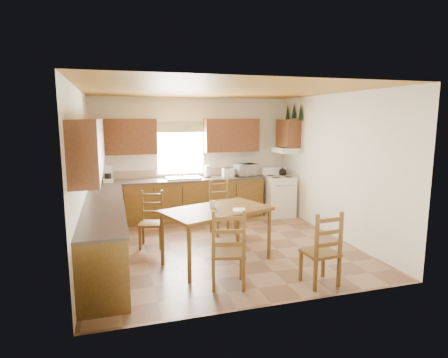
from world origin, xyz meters
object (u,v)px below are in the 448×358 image
object	(u,v)px
chair_near_left	(228,248)
chair_far_left	(151,220)
dining_table	(217,236)
chair_far_right	(223,208)
stove	(279,196)
chair_near_right	(320,248)
microwave	(246,170)

from	to	relation	value
chair_near_left	chair_far_left	distance (m)	2.04
dining_table	chair_far_right	world-z (taller)	chair_far_right
chair_near_left	chair_far_left	xyz separation A→B (m)	(-0.82, 1.87, -0.05)
chair_near_left	chair_far_right	size ratio (longest dim) A/B	1.04
stove	dining_table	bearing A→B (deg)	-128.87
chair_near_right	chair_far_left	size ratio (longest dim) A/B	1.06
chair_far_right	stove	bearing A→B (deg)	22.54
chair_far_left	chair_far_right	xyz separation A→B (m)	(1.43, 0.37, 0.03)
dining_table	chair_far_right	bearing A→B (deg)	49.78
microwave	chair_far_left	world-z (taller)	microwave
chair_near_right	chair_far_right	bearing A→B (deg)	-80.50
stove	microwave	bearing A→B (deg)	159.23
microwave	chair_far_right	size ratio (longest dim) A/B	0.44
dining_table	chair_far_right	size ratio (longest dim) A/B	1.56
chair_near_right	chair_far_right	world-z (taller)	chair_far_right
microwave	chair_far_left	bearing A→B (deg)	-154.27
stove	chair_far_left	xyz separation A→B (m)	(-3.06, -1.32, 0.03)
dining_table	chair_near_right	bearing A→B (deg)	-65.63
stove	chair_near_left	world-z (taller)	chair_near_left
microwave	dining_table	xyz separation A→B (m)	(-1.44, -2.65, -0.63)
chair_near_left	chair_far_left	bearing A→B (deg)	-52.56
dining_table	chair_near_right	size ratio (longest dim) A/B	1.56
dining_table	chair_near_right	distance (m)	1.62
microwave	chair_near_left	distance (m)	3.86
chair_near_right	chair_far_left	xyz separation A→B (m)	(-2.04, 2.18, -0.03)
stove	dining_table	world-z (taller)	stove
chair_near_right	chair_far_left	bearing A→B (deg)	-50.93
chair_near_right	dining_table	bearing A→B (deg)	-49.90
dining_table	chair_near_left	xyz separation A→B (m)	(-0.09, -0.86, 0.11)
dining_table	chair_far_left	xyz separation A→B (m)	(-0.91, 1.01, 0.06)
chair_far_left	microwave	bearing A→B (deg)	49.12
stove	chair_far_right	size ratio (longest dim) A/B	0.88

